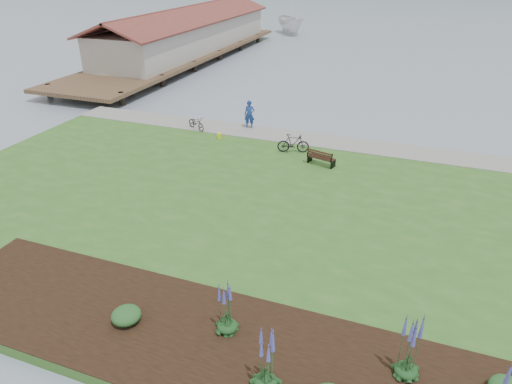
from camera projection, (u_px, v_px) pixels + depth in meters
ground at (292, 199)px, 21.55m from camera, size 600.00×600.00×0.00m
lawn at (280, 216)px, 19.79m from camera, size 34.00×20.00×0.40m
shoreline_path at (325, 141)px, 27.08m from camera, size 34.00×2.20×0.03m
garden_bed at (297, 366)px, 12.29m from camera, size 24.00×4.40×0.04m
pier_pavilion at (188, 34)px, 49.37m from camera, size 8.00×36.00×5.40m
park_bench at (321, 157)px, 23.85m from camera, size 1.53×0.93×0.89m
person at (249, 112)px, 28.67m from camera, size 0.87×0.70×2.11m
bicycle_a at (196, 123)px, 28.78m from camera, size 1.26×1.67×0.84m
bicycle_b at (293, 143)px, 25.37m from camera, size 0.99×1.84×1.07m
sailboat at (290, 34)px, 66.00m from camera, size 15.83×15.86×29.43m
pannier at (219, 136)px, 27.47m from camera, size 0.27×0.35×0.33m
echium_0 at (266, 359)px, 11.27m from camera, size 0.62×0.62×2.21m
echium_1 at (411, 346)px, 11.56m from camera, size 0.62×0.62×2.36m
echium_4 at (227, 308)px, 13.06m from camera, size 0.62×0.62×2.06m
shrub_0 at (126, 315)px, 13.68m from camera, size 0.90×0.90×0.45m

